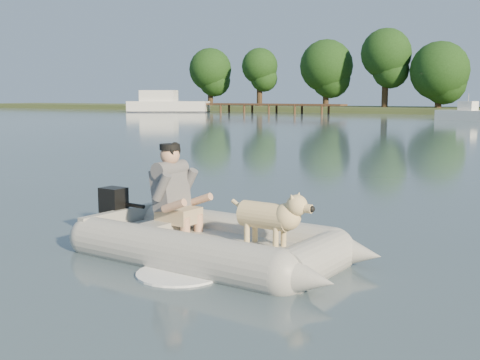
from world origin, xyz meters
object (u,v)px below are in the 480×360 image
Objects in this scene: cabin_cruiser at (169,101)px; motorboat at (470,108)px; dinghy at (215,208)px; man at (172,186)px; dog at (265,220)px; dock at (264,108)px.

motorboat is at bearing -34.28° from cabin_cruiser.
motorboat is at bearing 100.01° from dinghy.
cabin_cruiser is (-38.11, 49.44, 0.62)m from dinghy.
dog is at bearing -0.00° from man.
cabin_cruiser is at bearing 131.36° from man.
dog is 62.84m from cabin_cruiser.
dinghy reaches higher than dog.
man is at bearing -64.22° from motorboat.
cabin_cruiser reaches higher than dog.
dog is (27.43, -51.37, 0.02)m from dock.
cabin_cruiser is (-37.39, 49.33, 0.43)m from man.
man is at bearing 175.76° from dinghy.
man is (-0.72, 0.11, 0.19)m from dinghy.
man is at bearing -63.08° from dock.
motorboat is at bearing 100.91° from dog.
man reaches higher than dog.
man is 0.22× the size of motorboat.
motorboat reaches higher than man.
dinghy is (26.75, -51.37, 0.10)m from dock.
dock is 24.07m from motorboat.
dock is 57.92m from dinghy.
motorboat is (-3.61, 42.51, 0.18)m from man.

